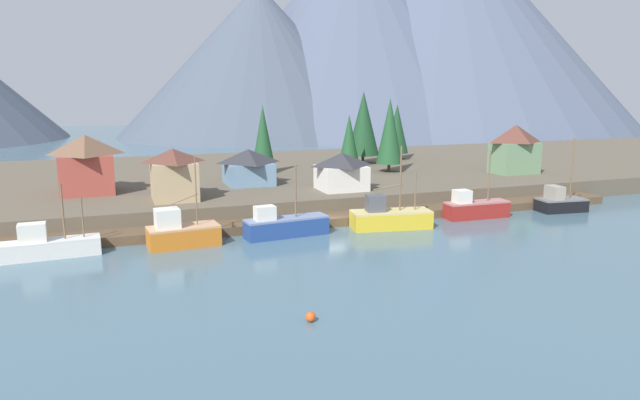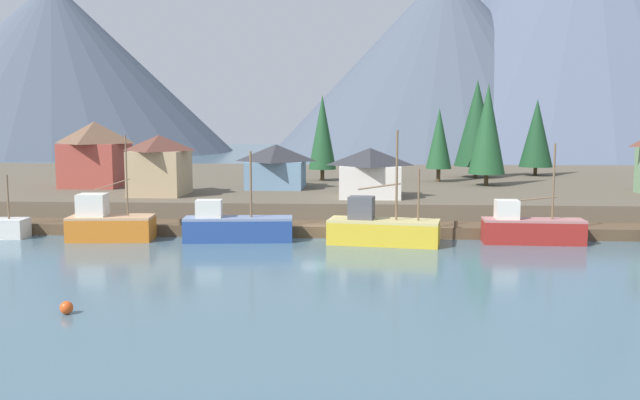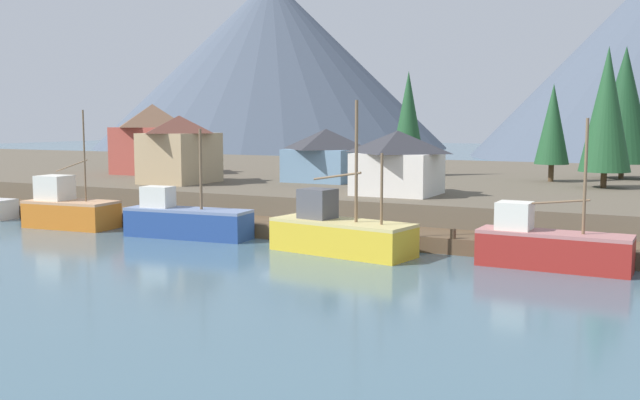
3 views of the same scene
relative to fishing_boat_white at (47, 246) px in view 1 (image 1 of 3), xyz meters
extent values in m
cube|color=#476675|center=(29.94, 21.60, -1.60)|extent=(400.00, 400.00, 1.00)
cube|color=brown|center=(29.94, 3.60, -0.60)|extent=(80.00, 4.00, 1.00)
cylinder|color=brown|center=(1.94, 1.80, -0.30)|extent=(0.36, 0.36, 1.60)
cylinder|color=brown|center=(9.94, 1.80, -0.30)|extent=(0.36, 0.36, 1.60)
cylinder|color=brown|center=(17.94, 1.80, -0.30)|extent=(0.36, 0.36, 1.60)
cylinder|color=brown|center=(25.94, 1.80, -0.30)|extent=(0.36, 0.36, 1.60)
cylinder|color=brown|center=(33.94, 1.80, -0.30)|extent=(0.36, 0.36, 1.60)
cylinder|color=brown|center=(41.94, 1.80, -0.30)|extent=(0.36, 0.36, 1.60)
cylinder|color=brown|center=(49.94, 1.80, -0.30)|extent=(0.36, 0.36, 1.60)
cylinder|color=brown|center=(57.94, 1.80, -0.30)|extent=(0.36, 0.36, 1.60)
cylinder|color=brown|center=(65.94, 1.80, -0.30)|extent=(0.36, 0.36, 1.60)
cube|color=brown|center=(29.94, 33.60, 0.15)|extent=(400.00, 56.00, 2.50)
cone|color=#475160|center=(56.59, 141.16, 24.81)|extent=(98.54, 98.54, 51.83)
cone|color=#4C566B|center=(97.91, 151.89, 37.00)|extent=(140.68, 140.68, 76.21)
cone|color=#4C566B|center=(133.59, 145.00, 41.13)|extent=(150.73, 150.73, 84.46)
cube|color=silver|center=(0.17, 0.01, -0.37)|extent=(9.22, 2.94, 1.46)
cube|color=silver|center=(0.17, 0.01, 0.46)|extent=(9.22, 2.94, 0.20)
cube|color=silver|center=(-1.09, -0.06, 1.42)|extent=(2.47, 1.70, 1.72)
cylinder|color=brown|center=(1.64, 0.09, 3.20)|extent=(0.19, 0.19, 5.29)
cylinder|color=brown|center=(3.29, 0.19, 2.48)|extent=(0.16, 0.16, 3.84)
cube|color=#CC6B1E|center=(12.58, -0.43, -0.16)|extent=(7.25, 3.73, 1.89)
cube|color=tan|center=(12.58, -0.43, 0.89)|extent=(7.25, 3.73, 0.20)
cube|color=silver|center=(11.06, -0.56, 1.93)|extent=(2.50, 2.28, 1.89)
cylinder|color=brown|center=(14.00, -0.30, 4.43)|extent=(0.13, 0.13, 6.89)
cylinder|color=brown|center=(12.76, -0.41, 3.67)|extent=(2.99, 0.35, 1.02)
cube|color=navy|center=(23.47, -0.22, -0.18)|extent=(9.30, 3.37, 1.85)
cube|color=#6C7DA2|center=(23.47, -0.22, 0.85)|extent=(9.30, 3.37, 0.20)
cube|color=silver|center=(21.03, -0.45, 1.69)|extent=(2.26, 1.63, 1.48)
cylinder|color=brown|center=(24.56, -0.11, 3.72)|extent=(0.20, 0.20, 5.55)
cube|color=gold|center=(35.71, -0.89, -0.18)|extent=(9.44, 4.61, 1.85)
cube|color=tan|center=(35.71, -0.89, 0.84)|extent=(9.44, 4.61, 0.20)
cube|color=#4C4C51|center=(33.86, -0.58, 1.88)|extent=(2.29, 2.09, 1.87)
cylinder|color=brown|center=(36.72, -1.05, 4.62)|extent=(0.20, 0.20, 7.34)
cylinder|color=brown|center=(38.49, -1.35, 3.06)|extent=(0.17, 0.17, 4.23)
cylinder|color=brown|center=(35.32, -0.82, 3.68)|extent=(3.49, 0.71, 0.68)
cube|color=maroon|center=(48.09, 0.20, -0.17)|extent=(8.26, 2.56, 1.85)
cube|color=#AD6C6A|center=(48.09, 0.20, 0.85)|extent=(8.26, 2.56, 0.20)
cube|color=silver|center=(45.91, 0.26, 1.73)|extent=(1.91, 1.78, 1.55)
cylinder|color=brown|center=(49.62, 0.16, 4.08)|extent=(0.17, 0.17, 6.25)
cylinder|color=brown|center=(48.39, 0.20, 2.65)|extent=(3.07, 0.19, 0.46)
cube|color=black|center=(60.76, -0.37, -0.35)|extent=(6.44, 3.63, 1.50)
cube|color=slate|center=(60.76, -0.37, 0.49)|extent=(6.44, 3.63, 0.20)
cube|color=gray|center=(59.63, -0.25, 1.45)|extent=(1.80, 2.53, 1.71)
cylinder|color=brown|center=(61.94, -0.50, 4.48)|extent=(0.18, 0.18, 7.78)
cube|color=silver|center=(34.66, 11.43, 3.00)|extent=(5.97, 5.40, 3.20)
pyramid|color=#2D2D33|center=(34.66, 11.43, 5.46)|extent=(6.26, 5.66, 1.73)
cube|color=#6689A8|center=(24.14, 20.28, 2.92)|extent=(6.24, 6.79, 3.04)
pyramid|color=#2D2D33|center=(24.14, 20.28, 5.38)|extent=(6.55, 7.12, 1.88)
cube|color=#9E4238|center=(3.18, 20.58, 3.89)|extent=(6.44, 6.94, 4.99)
pyramid|color=brown|center=(3.18, 20.58, 7.63)|extent=(6.76, 7.28, 2.48)
cube|color=#6B8E66|center=(66.27, 16.04, 3.86)|extent=(6.75, 4.74, 4.92)
pyramid|color=brown|center=(66.27, 16.04, 7.71)|extent=(7.08, 4.97, 2.78)
cube|color=tan|center=(13.13, 12.32, 3.68)|extent=(5.20, 6.35, 4.56)
pyramid|color=brown|center=(13.13, 12.32, 6.76)|extent=(5.46, 6.66, 1.59)
cylinder|color=#4C3823|center=(57.62, 39.45, 2.00)|extent=(0.50, 0.50, 1.21)
cone|color=#194223|center=(57.62, 39.45, 7.23)|extent=(4.51, 4.51, 9.25)
cylinder|color=#4C3823|center=(28.82, 29.89, 2.13)|extent=(0.50, 0.50, 1.46)
cone|color=#1E4C28|center=(28.82, 29.89, 7.51)|extent=(3.48, 3.48, 9.31)
cylinder|color=#4C3823|center=(43.30, 29.15, 2.22)|extent=(0.50, 0.50, 1.64)
cone|color=#1E4C28|center=(43.30, 29.15, 6.78)|extent=(3.17, 3.17, 7.48)
cylinder|color=#4C3823|center=(48.92, 35.84, 2.17)|extent=(0.50, 0.50, 1.53)
cone|color=#194223|center=(48.92, 35.84, 8.61)|extent=(5.75, 5.75, 11.36)
cylinder|color=#4C3823|center=(48.36, 24.45, 2.09)|extent=(0.50, 0.50, 1.39)
cone|color=#1E4C28|center=(48.36, 24.45, 8.02)|extent=(4.24, 4.24, 10.48)
sphere|color=#E04C19|center=(18.31, -22.79, -0.75)|extent=(0.70, 0.70, 0.70)
camera|label=1|loc=(6.50, -56.65, 14.29)|focal=31.52mm
camera|label=2|loc=(34.00, -58.03, 9.25)|focal=39.22mm
camera|label=3|loc=(54.19, -40.52, 7.03)|focal=40.29mm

